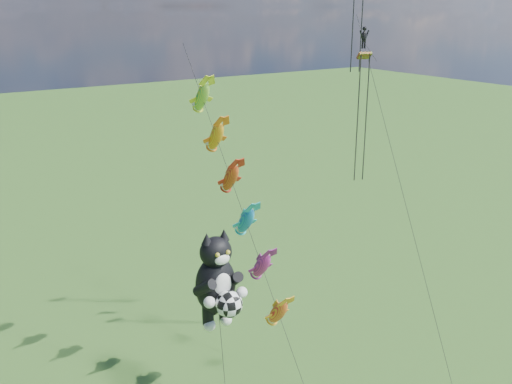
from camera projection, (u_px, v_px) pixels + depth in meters
cat_kite_rig at (218, 281)px, 29.22m from camera, size 2.62×4.20×12.17m
fish_windsock_rig at (238, 200)px, 35.02m from camera, size 0.87×15.97×20.56m
parafoil_rig at (366, 54)px, 37.73m from camera, size 5.99×16.81×25.93m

